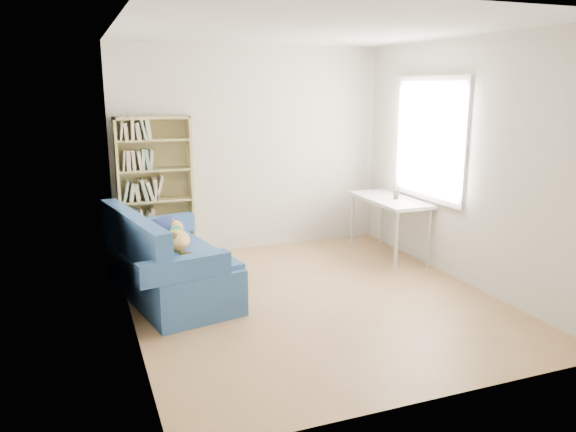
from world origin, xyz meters
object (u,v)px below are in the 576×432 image
object	(u,v)px
sofa	(166,263)
desk	(389,204)
bookshelf	(156,196)
pen_cup	(396,194)

from	to	relation	value
sofa	desk	size ratio (longest dim) A/B	1.63
sofa	bookshelf	world-z (taller)	bookshelf
sofa	pen_cup	bearing A→B (deg)	-5.65
desk	bookshelf	bearing A→B (deg)	162.44
bookshelf	pen_cup	world-z (taller)	bookshelf
sofa	bookshelf	bearing A→B (deg)	74.61
bookshelf	pen_cup	xyz separation A→B (m)	(2.76, -0.93, -0.00)
bookshelf	desk	xyz separation A→B (m)	(2.71, -0.86, -0.14)
pen_cup	desk	bearing A→B (deg)	123.38
bookshelf	desk	bearing A→B (deg)	-17.56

